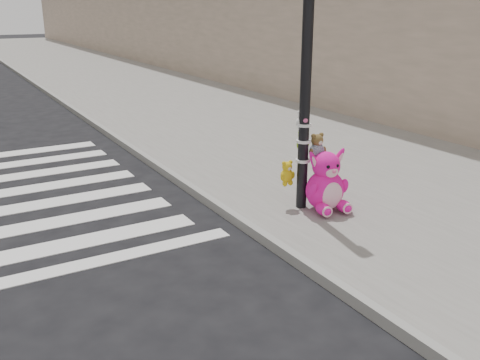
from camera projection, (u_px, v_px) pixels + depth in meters
ground at (202, 316)px, 5.66m from camera, size 120.00×120.00×0.00m
sidewalk_near at (205, 110)px, 16.24m from camera, size 7.00×80.00×0.14m
curb_edge at (92, 122)px, 14.60m from camera, size 0.12×80.00×0.15m
signal_pole at (306, 104)px, 7.84m from camera, size 0.72×0.48×4.00m
pink_bunny at (326, 185)px, 8.09m from camera, size 0.69×0.77×0.97m
red_teddy at (319, 204)px, 8.17m from camera, size 0.15×0.14×0.18m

